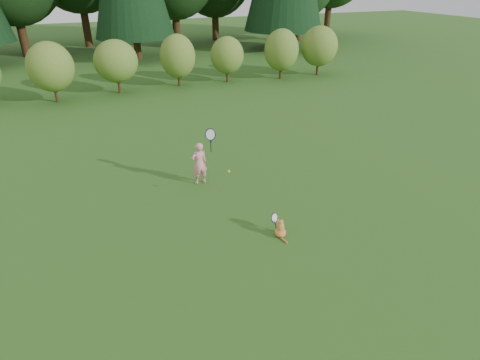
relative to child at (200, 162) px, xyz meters
name	(u,v)px	position (x,y,z in m)	size (l,w,h in m)	color
ground	(245,221)	(0.41, -2.33, -0.65)	(100.00, 100.00, 0.00)	#1D4B15
shrub_row	(144,64)	(0.41, 10.67, 0.75)	(28.00, 3.00, 2.80)	#406D21
child	(200,162)	(0.00, 0.00, 0.00)	(0.70, 0.42, 1.86)	pink
cat	(280,227)	(0.92, -3.21, -0.43)	(0.40, 0.62, 0.59)	#BC6224
tennis_ball	(229,171)	(0.37, -1.36, 0.27)	(0.07, 0.07, 0.07)	#BED018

